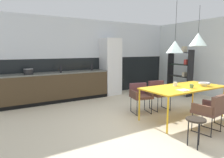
# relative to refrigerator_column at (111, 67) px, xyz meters

# --- Properties ---
(ground_plane) EXTENTS (9.17, 9.17, 0.00)m
(ground_plane) POSITION_rel_refrigerator_column_xyz_m (-0.59, -3.11, -1.01)
(ground_plane) COLOR beige
(back_wall_splashback_dark) EXTENTS (6.86, 0.12, 1.33)m
(back_wall_splashback_dark) POSITION_rel_refrigerator_column_xyz_m (-0.59, 0.36, -0.34)
(back_wall_splashback_dark) COLOR black
(back_wall_splashback_dark) RESTS_ON ground
(back_wall_panel_upper) EXTENTS (6.86, 0.12, 1.33)m
(back_wall_panel_upper) POSITION_rel_refrigerator_column_xyz_m (-0.59, 0.36, 0.98)
(back_wall_panel_upper) COLOR silver
(back_wall_panel_upper) RESTS_ON back_wall_splashback_dark
(kitchen_counter) EXTENTS (3.57, 0.63, 0.91)m
(kitchen_counter) POSITION_rel_refrigerator_column_xyz_m (-2.10, -0.00, -0.55)
(kitchen_counter) COLOR #443421
(kitchen_counter) RESTS_ON ground
(refrigerator_column) EXTENTS (0.61, 0.60, 2.02)m
(refrigerator_column) POSITION_rel_refrigerator_column_xyz_m (0.00, 0.00, 0.00)
(refrigerator_column) COLOR silver
(refrigerator_column) RESTS_ON ground
(dining_table) EXTENTS (1.98, 0.93, 0.76)m
(dining_table) POSITION_rel_refrigerator_column_xyz_m (0.07, -3.15, -0.29)
(dining_table) COLOR yellow
(dining_table) RESTS_ON ground
(armchair_near_window) EXTENTS (0.55, 0.54, 0.76)m
(armchair_near_window) POSITION_rel_refrigerator_column_xyz_m (0.15, -2.28, -0.51)
(armchair_near_window) COLOR brown
(armchair_near_window) RESTS_ON ground
(armchair_corner_seat) EXTENTS (0.54, 0.53, 0.76)m
(armchair_corner_seat) POSITION_rel_refrigerator_column_xyz_m (-0.14, -3.98, -0.52)
(armchair_corner_seat) COLOR brown
(armchair_corner_seat) RESTS_ON ground
(armchair_head_of_table) EXTENTS (0.57, 0.57, 0.74)m
(armchair_head_of_table) POSITION_rel_refrigerator_column_xyz_m (-0.47, -2.24, -0.51)
(armchair_head_of_table) COLOR brown
(armchair_head_of_table) RESTS_ON ground
(fruit_bowl) EXTENTS (0.27, 0.27, 0.09)m
(fruit_bowl) POSITION_rel_refrigerator_column_xyz_m (0.58, -3.33, -0.19)
(fruit_bowl) COLOR silver
(fruit_bowl) RESTS_ON dining_table
(open_book) EXTENTS (0.25, 0.20, 0.02)m
(open_book) POSITION_rel_refrigerator_column_xyz_m (-0.27, -3.42, -0.24)
(open_book) COLOR white
(open_book) RESTS_ON dining_table
(mug_white_ceramic) EXTENTS (0.12, 0.07, 0.09)m
(mug_white_ceramic) POSITION_rel_refrigerator_column_xyz_m (0.10, -3.34, -0.21)
(mug_white_ceramic) COLOR #5B8456
(mug_white_ceramic) RESTS_ON dining_table
(mug_dark_espresso) EXTENTS (0.13, 0.09, 0.10)m
(mug_dark_espresso) POSITION_rel_refrigerator_column_xyz_m (-0.02, -2.98, -0.20)
(mug_dark_espresso) COLOR white
(mug_dark_espresso) RESTS_ON dining_table
(cooking_pot) EXTENTS (0.26, 0.26, 0.18)m
(cooking_pot) POSITION_rel_refrigerator_column_xyz_m (-2.79, -0.07, -0.02)
(cooking_pot) COLOR black
(cooking_pot) RESTS_ON kitchen_counter
(bottle_vinegar_dark) EXTENTS (0.06, 0.06, 0.23)m
(bottle_vinegar_dark) POSITION_rel_refrigerator_column_xyz_m (-1.87, -0.13, 0.00)
(bottle_vinegar_dark) COLOR black
(bottle_vinegar_dark) RESTS_ON kitchen_counter
(bottle_spice_small) EXTENTS (0.07, 0.07, 0.27)m
(bottle_spice_small) POSITION_rel_refrigerator_column_xyz_m (-0.76, -0.01, 0.01)
(bottle_spice_small) COLOR black
(bottle_spice_small) RESTS_ON kitchen_counter
(side_stool) EXTENTS (0.32, 0.32, 0.49)m
(side_stool) POSITION_rel_refrigerator_column_xyz_m (-0.90, -4.19, -0.57)
(side_stool) COLOR #2D261E
(side_stool) RESTS_ON ground
(open_shelf_unit) EXTENTS (0.30, 0.91, 1.73)m
(open_shelf_unit) POSITION_rel_refrigerator_column_xyz_m (2.08, -1.40, -0.14)
(open_shelf_unit) COLOR black
(open_shelf_unit) RESTS_ON ground
(pendant_lamp_over_table_near) EXTENTS (0.36, 0.36, 1.07)m
(pendant_lamp_over_table_near) POSITION_rel_refrigerator_column_xyz_m (-0.33, -3.19, 0.66)
(pendant_lamp_over_table_near) COLOR black
(pendant_lamp_over_table_far) EXTENTS (0.40, 0.40, 0.92)m
(pendant_lamp_over_table_far) POSITION_rel_refrigerator_column_xyz_m (0.46, -3.17, 0.83)
(pendant_lamp_over_table_far) COLOR black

